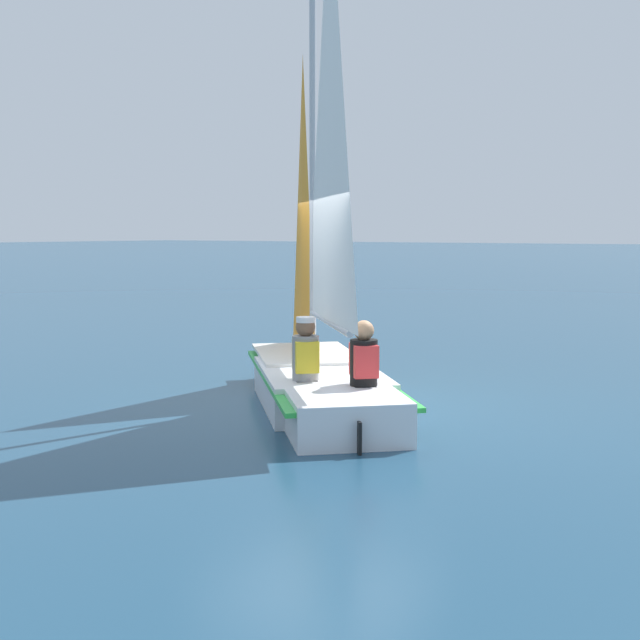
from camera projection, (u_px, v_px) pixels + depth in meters
name	position (u px, v px, depth m)	size (l,w,h in m)	color
ground_plane	(320.00, 406.00, 9.74)	(260.00, 260.00, 0.00)	navy
sailboat_main	(321.00, 330.00, 9.60)	(3.82, 3.91, 6.04)	silver
sailor_helm	(306.00, 364.00, 8.98)	(0.42, 0.43, 1.16)	black
sailor_crew	(364.00, 370.00, 8.67)	(0.42, 0.43, 1.16)	black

